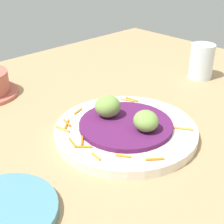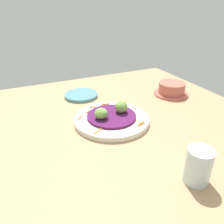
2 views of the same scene
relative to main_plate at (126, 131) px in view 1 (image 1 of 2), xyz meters
The scene contains 8 objects.
table_surface 6.42cm from the main_plate, 74.49° to the left, with size 110.00×110.00×2.00cm, color tan.
main_plate is the anchor object (origin of this frame).
cabbage_bed 1.29cm from the main_plate, ahead, with size 16.95×16.95×0.85cm, color #51194C.
carrot_garnish 4.32cm from the main_plate, 116.90° to the right, with size 22.18×20.20×0.40cm.
guac_scoop_left 5.58cm from the main_plate, behind, with size 4.80×4.39×4.09cm, color #759E47.
guac_scoop_center 5.42cm from the main_plate, ahead, with size 4.33×4.55×3.60cm, color #759E47.
side_plate_small 25.94cm from the main_plate, 84.11° to the right, with size 14.45×14.45×1.32cm, color teal.
water_glass 34.66cm from the main_plate, 100.05° to the left, with size 6.06×6.06×8.76cm, color silver.
Camera 1 is at (33.18, -43.13, 34.06)cm, focal length 52.30 mm.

